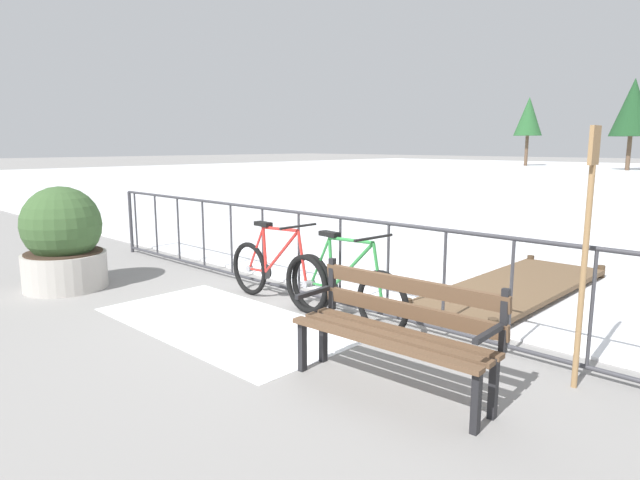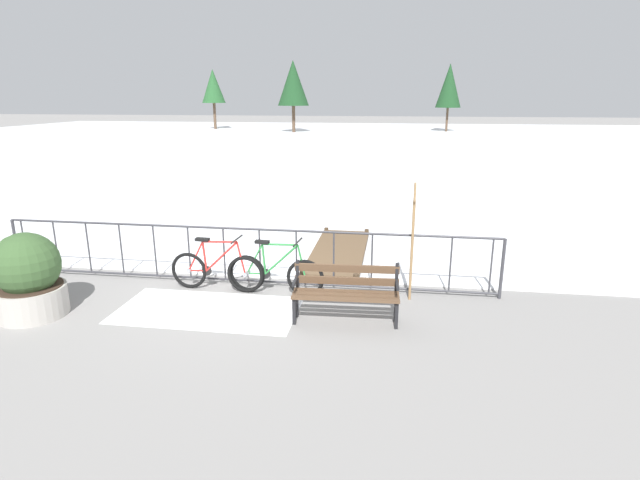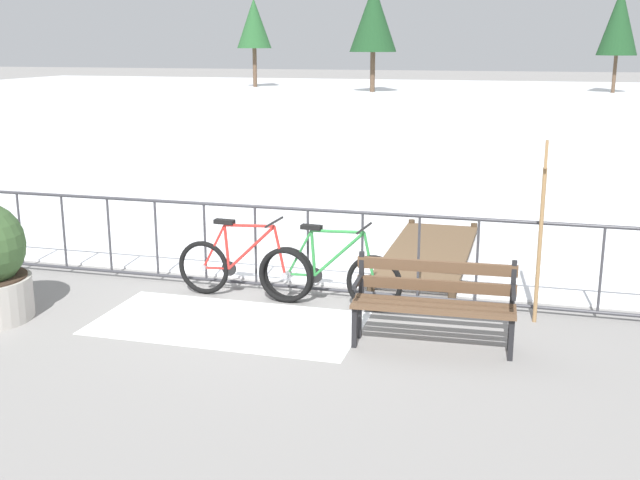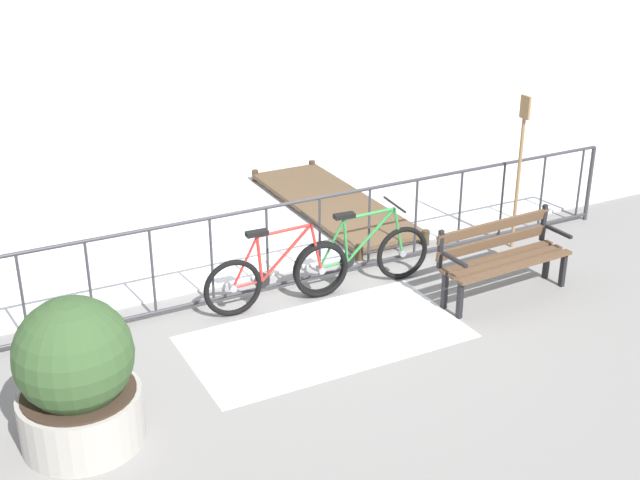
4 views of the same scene
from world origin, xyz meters
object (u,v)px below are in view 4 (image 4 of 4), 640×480
Objects in this scene: bicycle_second at (362,257)px; planter_with_shrub at (77,377)px; bicycle_near_railing at (278,276)px; oar_upright at (520,163)px; park_bench at (502,253)px.

bicycle_second is 1.29× the size of planter_with_shrub.
bicycle_second is at bearing -0.23° from bicycle_near_railing.
oar_upright reaches higher than planter_with_shrub.
oar_upright is at bearing 1.94° from bicycle_second.
park_bench is (2.37, -0.89, 0.14)m from bicycle_near_railing.
bicycle_near_railing is 0.86× the size of oar_upright.
bicycle_second is at bearing 21.94° from planter_with_shrub.
bicycle_near_railing is 3.44m from oar_upright.
bicycle_near_railing is 2.53m from park_bench.
bicycle_near_railing is at bearing 159.40° from park_bench.
planter_with_shrub reaches higher than park_bench.
park_bench is 1.22× the size of planter_with_shrub.
bicycle_second is at bearing 145.80° from park_bench.
planter_with_shrub reaches higher than bicycle_second.
oar_upright is at bearing 14.48° from planter_with_shrub.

